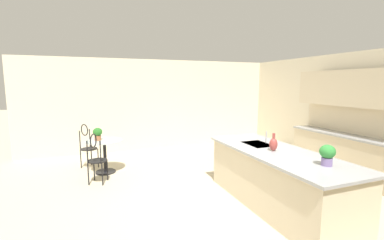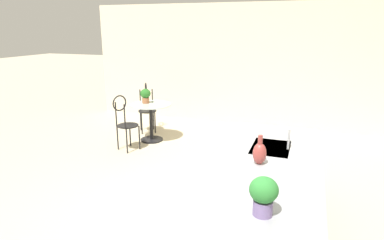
% 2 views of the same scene
% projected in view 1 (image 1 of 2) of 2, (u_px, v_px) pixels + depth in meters
% --- Properties ---
extents(ground_plane, '(40.00, 40.00, 0.00)m').
position_uv_depth(ground_plane, '(221.00, 206.00, 4.36)').
color(ground_plane, beige).
extents(wall_back, '(9.00, 0.12, 2.70)m').
position_uv_depth(wall_back, '(380.00, 115.00, 5.47)').
color(wall_back, beige).
rests_on(wall_back, ground).
extents(wall_left_window, '(0.12, 7.80, 2.70)m').
position_uv_depth(wall_left_window, '(158.00, 105.00, 8.12)').
color(wall_left_window, beige).
rests_on(wall_left_window, ground).
extents(kitchen_island, '(2.80, 1.06, 0.92)m').
position_uv_depth(kitchen_island, '(276.00, 178.00, 4.32)').
color(kitchen_island, beige).
rests_on(kitchen_island, ground).
extents(back_counter_run, '(2.44, 0.64, 1.52)m').
position_uv_depth(back_counter_run, '(344.00, 153.00, 5.80)').
color(back_counter_run, beige).
rests_on(back_counter_run, ground).
extents(upper_cabinet_run, '(2.40, 0.36, 0.76)m').
position_uv_depth(upper_cabinet_run, '(348.00, 88.00, 5.60)').
color(upper_cabinet_run, beige).
rests_on(upper_cabinet_run, back_counter_run).
extents(bistro_table, '(0.80, 0.80, 0.74)m').
position_uv_depth(bistro_table, '(105.00, 153.00, 5.94)').
color(bistro_table, black).
rests_on(bistro_table, ground).
extents(chair_near_window, '(0.52, 0.52, 1.04)m').
position_uv_depth(chair_near_window, '(87.00, 144.00, 6.30)').
color(chair_near_window, black).
rests_on(chair_near_window, ground).
extents(chair_by_island, '(0.52, 0.50, 1.04)m').
position_uv_depth(chair_by_island, '(96.00, 156.00, 5.25)').
color(chair_by_island, black).
rests_on(chair_by_island, ground).
extents(sink_faucet, '(0.02, 0.02, 0.22)m').
position_uv_depth(sink_faucet, '(266.00, 137.00, 4.82)').
color(sink_faucet, '#B2B5BA').
rests_on(sink_faucet, kitchen_island).
extents(potted_plant_on_table, '(0.20, 0.20, 0.28)m').
position_uv_depth(potted_plant_on_table, '(98.00, 133.00, 5.88)').
color(potted_plant_on_table, '#9E603D').
rests_on(potted_plant_on_table, bistro_table).
extents(potted_plant_counter_far, '(0.20, 0.20, 0.28)m').
position_uv_depth(potted_plant_counter_far, '(327.00, 154.00, 3.49)').
color(potted_plant_counter_far, '#7A669E').
rests_on(potted_plant_counter_far, kitchen_island).
extents(vase_on_counter, '(0.13, 0.13, 0.29)m').
position_uv_depth(vase_on_counter, '(273.00, 144.00, 4.27)').
color(vase_on_counter, '#993D38').
rests_on(vase_on_counter, kitchen_island).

